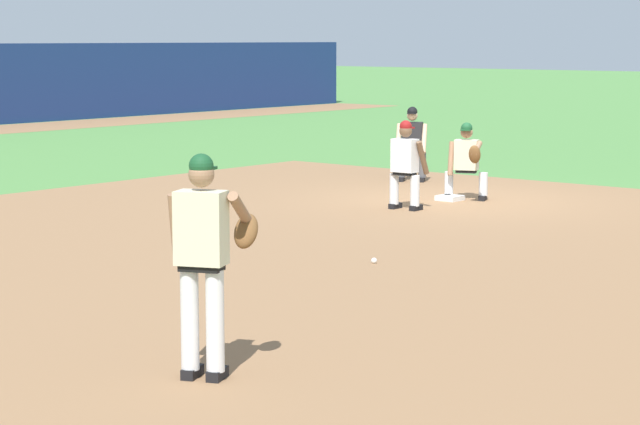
# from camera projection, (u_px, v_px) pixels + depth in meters

# --- Properties ---
(ground_plane) EXTENTS (160.00, 160.00, 0.00)m
(ground_plane) POSITION_uv_depth(u_px,v_px,m) (450.00, 201.00, 21.44)
(ground_plane) COLOR #518942
(infield_dirt_patch) EXTENTS (18.00, 18.00, 0.01)m
(infield_dirt_patch) POSITION_uv_depth(u_px,v_px,m) (370.00, 258.00, 15.82)
(infield_dirt_patch) COLOR #936B47
(infield_dirt_patch) RESTS_ON ground
(first_base_bag) EXTENTS (0.38, 0.38, 0.09)m
(first_base_bag) POSITION_uv_depth(u_px,v_px,m) (450.00, 198.00, 21.43)
(first_base_bag) COLOR white
(first_base_bag) RESTS_ON ground
(baseball) EXTENTS (0.07, 0.07, 0.07)m
(baseball) POSITION_uv_depth(u_px,v_px,m) (374.00, 261.00, 15.45)
(baseball) COLOR white
(baseball) RESTS_ON ground
(pitcher) EXTENTS (0.82, 0.59, 1.86)m
(pitcher) POSITION_uv_depth(u_px,v_px,m) (205.00, 252.00, 10.09)
(pitcher) COLOR black
(pitcher) RESTS_ON ground
(first_baseman) EXTENTS (0.84, 0.97, 1.34)m
(first_baseman) POSITION_uv_depth(u_px,v_px,m) (467.00, 158.00, 21.39)
(first_baseman) COLOR black
(first_baseman) RESTS_ON ground
(baserunner) EXTENTS (0.46, 0.61, 1.46)m
(baserunner) POSITION_uv_depth(u_px,v_px,m) (405.00, 161.00, 20.19)
(baserunner) COLOR black
(baserunner) RESTS_ON ground
(umpire) EXTENTS (0.61, 0.67, 1.46)m
(umpire) POSITION_uv_depth(u_px,v_px,m) (412.00, 141.00, 24.16)
(umpire) COLOR black
(umpire) RESTS_ON ground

